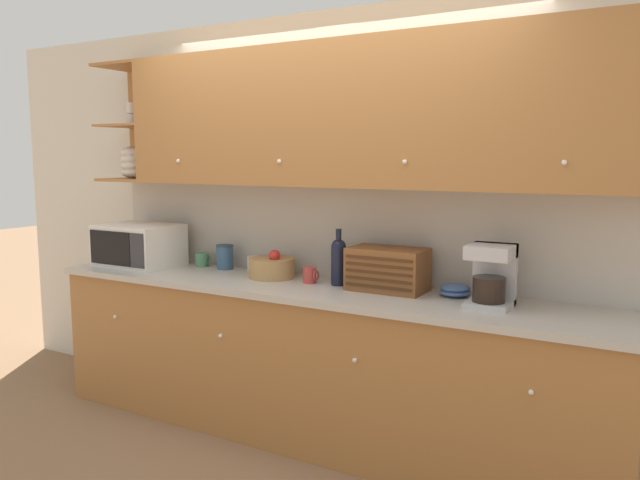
% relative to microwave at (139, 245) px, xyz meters
% --- Properties ---
extents(ground_plane, '(24.00, 24.00, 0.00)m').
position_rel_microwave_xyz_m(ground_plane, '(1.43, 0.31, -1.09)').
color(ground_plane, '#896647').
extents(wall_back, '(5.98, 0.06, 2.60)m').
position_rel_microwave_xyz_m(wall_back, '(1.43, 0.34, 0.21)').
color(wall_back, beige).
rests_on(wall_back, ground_plane).
extents(counter_unit, '(3.60, 0.65, 0.94)m').
position_rel_microwave_xyz_m(counter_unit, '(1.43, -0.00, -0.62)').
color(counter_unit, '#A36B38').
rests_on(counter_unit, ground_plane).
extents(backsplash_panel, '(3.58, 0.01, 0.59)m').
position_rel_microwave_xyz_m(backsplash_panel, '(1.43, 0.30, 0.15)').
color(backsplash_panel, '#B7B2A8').
rests_on(backsplash_panel, counter_unit).
extents(upper_cabinets, '(3.58, 0.39, 0.82)m').
position_rel_microwave_xyz_m(upper_cabinets, '(1.59, 0.13, 0.85)').
color(upper_cabinets, '#A36B38').
rests_on(upper_cabinets, backsplash_panel).
extents(microwave, '(0.55, 0.42, 0.29)m').
position_rel_microwave_xyz_m(microwave, '(0.00, 0.00, 0.00)').
color(microwave, silver).
rests_on(microwave, counter_unit).
extents(mug_patterned_third, '(0.11, 0.10, 0.09)m').
position_rel_microwave_xyz_m(mug_patterned_third, '(0.42, 0.18, -0.10)').
color(mug_patterned_third, '#4C845B').
rests_on(mug_patterned_third, counter_unit).
extents(storage_canister, '(0.12, 0.12, 0.17)m').
position_rel_microwave_xyz_m(storage_canister, '(0.62, 0.18, -0.06)').
color(storage_canister, '#33567A').
rests_on(storage_canister, counter_unit).
extents(mug, '(0.10, 0.08, 0.10)m').
position_rel_microwave_xyz_m(mug, '(0.83, 0.23, -0.10)').
color(mug, silver).
rests_on(mug, counter_unit).
extents(fruit_basket, '(0.29, 0.29, 0.19)m').
position_rel_microwave_xyz_m(fruit_basket, '(1.07, 0.09, -0.08)').
color(fruit_basket, '#A87F4C').
rests_on(fruit_basket, counter_unit).
extents(mug_blue_second, '(0.09, 0.08, 0.10)m').
position_rel_microwave_xyz_m(mug_blue_second, '(1.37, 0.07, -0.10)').
color(mug_blue_second, '#B73D38').
rests_on(mug_blue_second, counter_unit).
extents(wine_bottle, '(0.09, 0.09, 0.34)m').
position_rel_microwave_xyz_m(wine_bottle, '(1.55, 0.10, 0.01)').
color(wine_bottle, black).
rests_on(wine_bottle, counter_unit).
extents(bread_box, '(0.44, 0.26, 0.25)m').
position_rel_microwave_xyz_m(bread_box, '(1.87, 0.10, -0.02)').
color(bread_box, brown).
rests_on(bread_box, counter_unit).
extents(bowl_stack_on_counter, '(0.17, 0.17, 0.07)m').
position_rel_microwave_xyz_m(bowl_stack_on_counter, '(2.25, 0.16, -0.11)').
color(bowl_stack_on_counter, '#3D5B93').
rests_on(bowl_stack_on_counter, counter_unit).
extents(coffee_maker, '(0.22, 0.23, 0.32)m').
position_rel_microwave_xyz_m(coffee_maker, '(2.48, 0.03, 0.02)').
color(coffee_maker, '#B7B7BC').
rests_on(coffee_maker, counter_unit).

